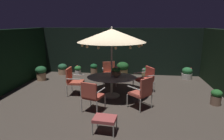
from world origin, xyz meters
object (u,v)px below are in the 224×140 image
Objects in this scene: patio_chair_northeast at (73,79)px; potted_plant_left_far at (145,72)px; patio_chair_southeast at (142,91)px; potted_plant_left_near at (78,70)px; centerpiece_planter at (116,71)px; patio_umbrella at (112,35)px; potted_plant_back_right at (123,69)px; patio_dining_table at (112,80)px; patio_chair_north at (109,72)px; patio_chair_east at (92,94)px; potted_plant_right_far at (216,97)px; patio_chair_south at (146,77)px; potted_plant_back_center at (94,69)px; potted_plant_back_left at (187,73)px; potted_plant_right_near at (41,73)px; potted_plant_front_corner at (63,69)px; ottoman_footrest at (105,119)px.

potted_plant_left_far is at bearing 44.22° from patio_chair_northeast.
patio_chair_southeast is 2.14× the size of potted_plant_left_near.
centerpiece_planter reaches higher than potted_plant_left_near.
patio_umbrella is 3.41× the size of potted_plant_back_right.
centerpiece_planter is (0.17, -0.04, -1.27)m from patio_umbrella.
patio_dining_table is 1.77× the size of patio_chair_northeast.
patio_chair_north is 1.86m from patio_chair_northeast.
patio_chair_east is (1.04, -1.38, -0.03)m from patio_chair_northeast.
patio_chair_southeast is at bearing -165.61° from potted_plant_right_far.
potted_plant_left_near is (-2.14, 2.77, -0.36)m from patio_dining_table.
patio_dining_table is 0.72× the size of patio_umbrella.
patio_chair_southeast is 1.09× the size of patio_chair_south.
potted_plant_back_center is (-2.37, 3.70, -0.26)m from patio_chair_southeast.
potted_plant_left_far is 0.88× the size of potted_plant_back_left.
patio_dining_table is at bearing -24.24° from potted_plant_right_near.
potted_plant_back_right is 4.58m from potted_plant_right_far.
potted_plant_back_right is 1.15m from potted_plant_left_far.
patio_umbrella is 2.23m from patio_chair_south.
potted_plant_right_near is at bearing 142.42° from patio_chair_northeast.
potted_plant_left_far is at bearing 86.11° from patio_chair_southeast.
patio_chair_southeast is at bearing -57.40° from potted_plant_back_center.
patio_chair_south is 2.31m from potted_plant_back_right.
patio_umbrella is 3.73× the size of potted_plant_right_near.
potted_plant_left_near is at bearing -179.74° from potted_plant_back_right.
patio_dining_table is 1.86× the size of patio_chair_north.
potted_plant_front_corner is (-2.98, 2.78, -0.33)m from patio_dining_table.
potted_plant_back_left is (6.32, -0.04, -0.01)m from potted_plant_front_corner.
potted_plant_back_left is 3.10m from potted_plant_right_far.
patio_chair_south is 4.93m from potted_plant_right_near.
patio_chair_northeast is 1.74× the size of ottoman_footrest.
potted_plant_left_near is (-1.71, 4.16, -0.31)m from patio_chair_east.
patio_dining_table is 2.44× the size of potted_plant_back_right.
patio_chair_south is at bearing -30.80° from potted_plant_left_near.
ottoman_footrest is 5.26m from potted_plant_back_right.
patio_dining_table is 1.89× the size of patio_chair_south.
patio_chair_north is 1.43× the size of potted_plant_right_near.
patio_chair_east is 1.24m from ottoman_footrest.
patio_chair_north reaches higher than patio_chair_south.
potted_plant_left_near is (-1.84, 1.33, -0.31)m from patio_chair_north.
centerpiece_planter is at bearing -50.54° from potted_plant_left_near.
patio_chair_southeast is at bearing -42.17° from patio_umbrella.
patio_chair_north is at bearing 51.28° from patio_chair_northeast.
patio_chair_east is at bearing -165.37° from potted_plant_right_far.
patio_chair_south is at bearing 84.03° from patio_chair_southeast.
patio_chair_south is at bearing 15.29° from patio_chair_northeast.
centerpiece_planter is at bearing -13.44° from patio_umbrella.
potted_plant_right_far is at bearing -3.95° from patio_chair_northeast.
potted_plant_back_center is (-1.28, 2.71, -1.90)m from patio_umbrella.
patio_chair_south is at bearing 35.06° from centerpiece_planter.
potted_plant_back_right is 2.35m from potted_plant_left_near.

